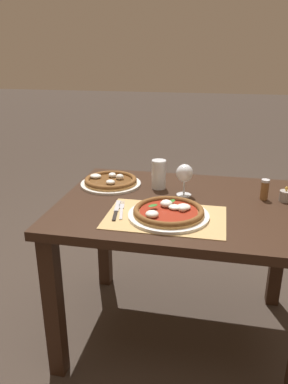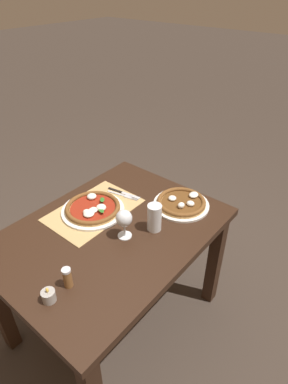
{
  "view_description": "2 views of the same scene",
  "coord_description": "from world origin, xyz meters",
  "views": [
    {
      "loc": [
        0.14,
        -1.59,
        1.39
      ],
      "look_at": [
        -0.18,
        -0.01,
        0.78
      ],
      "focal_mm": 35.0,
      "sensor_mm": 36.0,
      "label": 1
    },
    {
      "loc": [
        0.84,
        0.91,
        1.81
      ],
      "look_at": [
        -0.28,
        -0.01,
        0.82
      ],
      "focal_mm": 30.0,
      "sensor_mm": 36.0,
      "label": 2
    }
  ],
  "objects": [
    {
      "name": "fork",
      "position": [
        -0.25,
        -0.15,
        0.75
      ],
      "size": [
        0.06,
        0.2,
        0.0
      ],
      "color": "#B7B7BC",
      "rests_on": "paper_placemat"
    },
    {
      "name": "pizza_far",
      "position": [
        -0.39,
        0.16,
        0.76
      ],
      "size": [
        0.31,
        0.31,
        0.05
      ],
      "color": "silver",
      "rests_on": "dining_table"
    },
    {
      "name": "ground_plane",
      "position": [
        0.0,
        0.0,
        0.0
      ],
      "size": [
        24.0,
        24.0,
        0.0
      ],
      "primitive_type": "plane",
      "color": "#382D26"
    },
    {
      "name": "pint_glass",
      "position": [
        -0.14,
        0.17,
        0.81
      ],
      "size": [
        0.07,
        0.07,
        0.15
      ],
      "color": "silver",
      "rests_on": "dining_table"
    },
    {
      "name": "paper_placemat",
      "position": [
        -0.06,
        -0.18,
        0.74
      ],
      "size": [
        0.5,
        0.32,
        0.0
      ],
      "primitive_type": "cube",
      "color": "tan",
      "rests_on": "dining_table"
    },
    {
      "name": "dining_table",
      "position": [
        0.0,
        0.0,
        0.62
      ],
      "size": [
        1.14,
        0.85,
        0.74
      ],
      "color": "black",
      "rests_on": "ground"
    },
    {
      "name": "votive_candle",
      "position": [
        0.46,
        0.11,
        0.76
      ],
      "size": [
        0.06,
        0.06,
        0.07
      ],
      "color": "gray",
      "rests_on": "dining_table"
    },
    {
      "name": "wine_glass",
      "position": [
        -0.01,
        0.09,
        0.85
      ],
      "size": [
        0.08,
        0.08,
        0.16
      ],
      "color": "silver",
      "rests_on": "dining_table"
    },
    {
      "name": "knife",
      "position": [
        -0.27,
        -0.16,
        0.75
      ],
      "size": [
        0.05,
        0.21,
        0.01
      ],
      "color": "black",
      "rests_on": "paper_placemat"
    },
    {
      "name": "pizza_near",
      "position": [
        -0.04,
        -0.18,
        0.76
      ],
      "size": [
        0.34,
        0.34,
        0.05
      ],
      "color": "silver",
      "rests_on": "paper_placemat"
    },
    {
      "name": "pepper_shaker",
      "position": [
        0.36,
        0.11,
        0.79
      ],
      "size": [
        0.04,
        0.04,
        0.1
      ],
      "color": "brown",
      "rests_on": "dining_table"
    }
  ]
}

